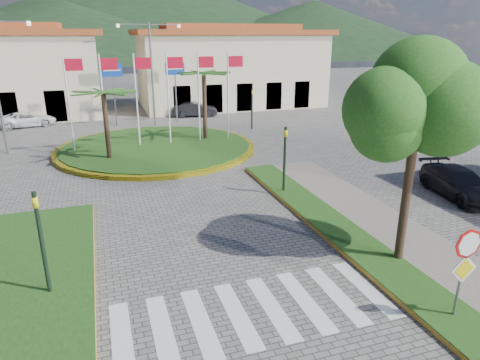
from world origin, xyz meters
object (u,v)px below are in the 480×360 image
object	(u,v)px
stop_sign	(465,260)
car_dark_a	(42,112)
roundabout_island	(157,147)
car_dark_b	(195,109)
white_van	(28,119)
car_side_right	(459,183)
deciduous_tree	(419,104)

from	to	relation	value
stop_sign	car_dark_a	world-z (taller)	stop_sign
roundabout_island	car_dark_b	size ratio (longest dim) A/B	3.24
car_dark_b	stop_sign	bearing A→B (deg)	-169.83
roundabout_island	car_dark_b	bearing A→B (deg)	65.11
roundabout_island	car_dark_b	xyz separation A→B (m)	(5.00, 10.77, 0.47)
white_van	car_dark_b	size ratio (longest dim) A/B	1.09
white_van	car_dark_b	world-z (taller)	car_dark_b
white_van	car_side_right	size ratio (longest dim) A/B	0.95
deciduous_tree	car_side_right	bearing A→B (deg)	32.75
deciduous_tree	white_van	size ratio (longest dim) A/B	1.60
roundabout_island	stop_sign	distance (m)	20.69
car_dark_a	car_side_right	world-z (taller)	car_dark_a
white_van	car_dark_a	distance (m)	2.93
white_van	car_side_right	world-z (taller)	car_side_right
car_dark_b	roundabout_island	bearing A→B (deg)	165.48
white_van	deciduous_tree	bearing A→B (deg)	-166.14
car_side_right	white_van	bearing A→B (deg)	140.94
stop_sign	car_side_right	xyz separation A→B (m)	(7.10, 7.22, -1.14)
roundabout_island	car_dark_b	world-z (taller)	roundabout_island
roundabout_island	stop_sign	world-z (taller)	roundabout_island
roundabout_island	white_van	xyz separation A→B (m)	(-8.84, 10.69, 0.42)
car_dark_b	car_dark_a	bearing A→B (deg)	88.51
car_dark_b	car_side_right	size ratio (longest dim) A/B	0.88
car_dark_a	car_side_right	distance (m)	33.06
car_dark_a	stop_sign	bearing A→B (deg)	-137.13
stop_sign	car_dark_a	bearing A→B (deg)	111.04
white_van	stop_sign	bearing A→B (deg)	-169.43
car_dark_a	car_dark_b	distance (m)	13.29
deciduous_tree	car_dark_b	size ratio (longest dim) A/B	1.74
car_dark_a	roundabout_island	bearing A→B (deg)	-127.51
deciduous_tree	car_dark_b	world-z (taller)	deciduous_tree
stop_sign	car_dark_b	bearing A→B (deg)	89.81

